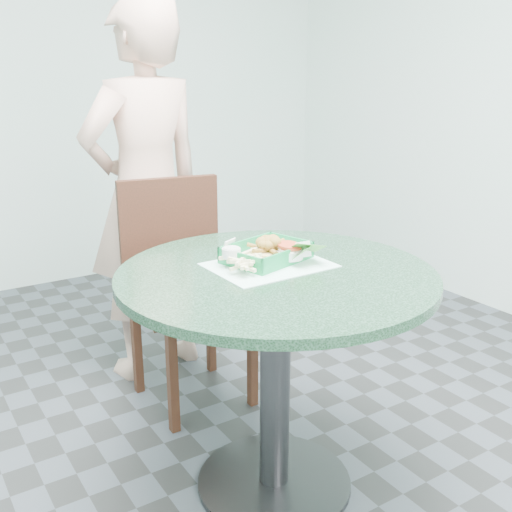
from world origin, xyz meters
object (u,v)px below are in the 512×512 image
cafe_table (276,328)px  crab_sandwich (269,252)px  dining_chair (182,276)px  diner_person (146,175)px  food_basket (267,262)px  sauce_ramekin (227,255)px

cafe_table → crab_sandwich: (0.03, 0.09, 0.22)m
crab_sandwich → dining_chair: bearing=90.2°
cafe_table → diner_person: bearing=89.6°
dining_chair → crab_sandwich: (0.00, -0.65, 0.27)m
food_basket → sauce_ramekin: size_ratio=4.44×
dining_chair → food_basket: size_ratio=3.63×
diner_person → crab_sandwich: (0.03, -0.93, -0.12)m
crab_sandwich → diner_person: bearing=91.6°
sauce_ramekin → crab_sandwich: bearing=-18.5°
diner_person → sauce_ramekin: size_ratio=31.92×
diner_person → crab_sandwich: size_ratio=14.36×
cafe_table → dining_chair: 0.74m
dining_chair → food_basket: dining_chair is taller
cafe_table → diner_person: 1.07m
food_basket → crab_sandwich: size_ratio=2.00×
diner_person → food_basket: bearing=81.4°
cafe_table → food_basket: size_ratio=3.82×
sauce_ramekin → cafe_table: bearing=-54.8°
food_basket → sauce_ramekin: sauce_ramekin is taller
diner_person → dining_chair: bearing=84.9°
crab_sandwich → sauce_ramekin: (-0.13, 0.04, -0.00)m
diner_person → food_basket: (0.02, -0.92, -0.15)m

